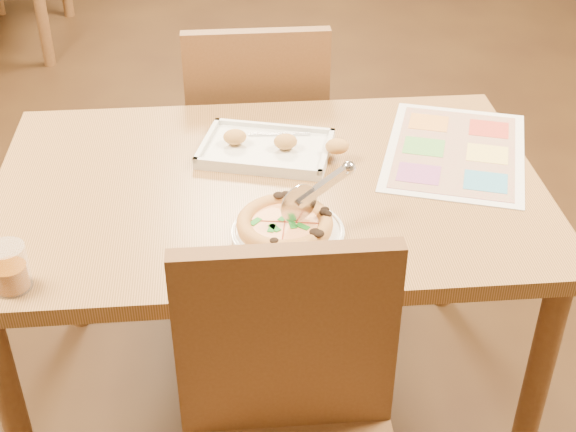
{
  "coord_description": "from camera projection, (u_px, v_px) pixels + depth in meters",
  "views": [
    {
      "loc": [
        -0.09,
        -1.62,
        1.73
      ],
      "look_at": [
        0.03,
        -0.22,
        0.77
      ],
      "focal_mm": 50.0,
      "sensor_mm": 36.0,
      "label": 1
    }
  ],
  "objects": [
    {
      "name": "dining_table",
      "position": [
        269.0,
        212.0,
        1.95
      ],
      "size": [
        1.3,
        0.85,
        0.72
      ],
      "color": "#9C6A3E",
      "rests_on": "ground"
    },
    {
      "name": "chair_near",
      "position": [
        291.0,
        421.0,
        1.5
      ],
      "size": [
        0.42,
        0.42,
        0.47
      ],
      "color": "brown",
      "rests_on": "ground"
    },
    {
      "name": "chair_far",
      "position": [
        257.0,
        122.0,
        2.49
      ],
      "size": [
        0.42,
        0.42,
        0.47
      ],
      "rotation": [
        0.0,
        0.0,
        3.14
      ],
      "color": "brown",
      "rests_on": "ground"
    },
    {
      "name": "plate",
      "position": [
        288.0,
        233.0,
        1.72
      ],
      "size": [
        0.31,
        0.31,
        0.01
      ],
      "primitive_type": "cylinder",
      "rotation": [
        0.0,
        0.0,
        -0.36
      ],
      "color": "white",
      "rests_on": "dining_table"
    },
    {
      "name": "pizza",
      "position": [
        285.0,
        223.0,
        1.72
      ],
      "size": [
        0.21,
        0.21,
        0.03
      ],
      "rotation": [
        0.0,
        0.0,
        -0.16
      ],
      "color": "#E3984D",
      "rests_on": "plate"
    },
    {
      "name": "pizza_cutter",
      "position": [
        315.0,
        192.0,
        1.71
      ],
      "size": [
        0.16,
        0.09,
        0.1
      ],
      "rotation": [
        0.0,
        0.0,
        0.49
      ],
      "color": "silver",
      "rests_on": "pizza"
    },
    {
      "name": "appetizer_tray",
      "position": [
        270.0,
        149.0,
        2.01
      ],
      "size": [
        0.39,
        0.3,
        0.06
      ],
      "rotation": [
        0.0,
        0.0,
        -0.27
      ],
      "color": "silver",
      "rests_on": "dining_table"
    },
    {
      "name": "glass_tumbler",
      "position": [
        9.0,
        270.0,
        1.56
      ],
      "size": [
        0.08,
        0.08,
        0.1
      ],
      "rotation": [
        0.0,
        0.0,
        -0.33
      ],
      "color": "#7E3E09",
      "rests_on": "dining_table"
    },
    {
      "name": "menu",
      "position": [
        455.0,
        151.0,
        2.03
      ],
      "size": [
        0.47,
        0.56,
        0.0
      ],
      "primitive_type": "cube",
      "rotation": [
        0.0,
        0.0,
        -0.32
      ],
      "color": "silver",
      "rests_on": "dining_table"
    }
  ]
}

